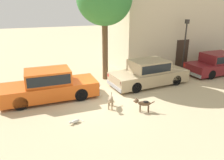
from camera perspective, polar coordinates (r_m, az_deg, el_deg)
The scene contains 9 objects.
ground_plane at distance 10.88m, azimuth -3.36°, elevation -5.31°, with size 80.00×80.00×0.00m, color tan.
parked_sedan_nearest at distance 11.16m, azimuth -16.27°, elevation -1.25°, with size 4.84×1.84×1.54m.
parked_sedan_second at distance 12.92m, azimuth 9.75°, elevation 1.95°, with size 4.85×2.07×1.50m.
parked_sedan_third at distance 16.52m, azimuth 26.20°, elevation 3.97°, with size 4.57×1.77×1.46m.
apartment_block at distance 20.10m, azimuth 18.26°, elevation 17.22°, with size 12.83×5.45×8.25m.
stray_dog_spotted at distance 9.67m, azimuth 8.16°, elevation -6.07°, with size 0.90×0.50×0.65m.
stray_dog_tan at distance 9.87m, azimuth -0.40°, elevation -5.28°, with size 0.53×0.94×0.65m.
stray_cat at distance 8.95m, azimuth -9.81°, elevation -10.80°, with size 0.62×0.28×0.17m.
street_lamp at distance 16.22m, azimuth 18.87°, elevation 10.46°, with size 0.22×0.22×3.59m.
Camera 1 is at (-3.17, -9.38, 4.52)m, focal length 34.47 mm.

